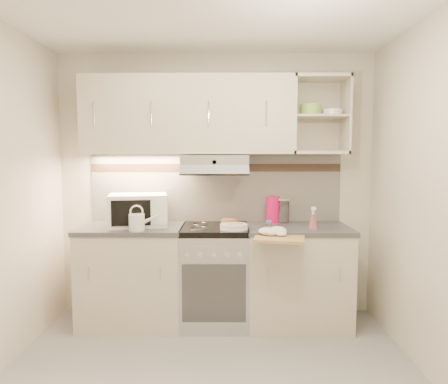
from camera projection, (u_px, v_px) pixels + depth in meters
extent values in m
cube|color=beige|center=(216.00, 185.00, 3.87)|extent=(3.00, 0.04, 2.50)
cube|color=beige|center=(187.00, 261.00, 1.08)|extent=(3.00, 0.04, 2.50)
cube|color=silver|center=(216.00, 188.00, 3.86)|extent=(2.40, 0.02, 0.64)
cube|color=#34241C|center=(216.00, 168.00, 3.84)|extent=(2.40, 0.01, 0.08)
cube|color=beige|center=(188.00, 116.00, 3.64)|extent=(1.90, 0.34, 0.70)
cube|color=beige|center=(319.00, 116.00, 3.63)|extent=(0.50, 0.34, 0.70)
cylinder|color=#80B646|center=(310.00, 110.00, 3.63)|extent=(0.19, 0.19, 0.10)
cylinder|color=white|center=(332.00, 112.00, 3.63)|extent=(0.18, 0.18, 0.06)
cube|color=#B7B7BC|center=(215.00, 162.00, 3.65)|extent=(0.60, 0.40, 0.12)
cube|color=beige|center=(133.00, 277.00, 3.65)|extent=(0.90, 0.60, 0.86)
cube|color=#47474C|center=(132.00, 228.00, 3.61)|extent=(0.92, 0.62, 0.04)
cube|color=beige|center=(297.00, 277.00, 3.64)|extent=(0.90, 0.60, 0.86)
cube|color=#47474C|center=(298.00, 229.00, 3.60)|extent=(0.92, 0.62, 0.04)
cube|color=#B7B7BC|center=(215.00, 278.00, 3.64)|extent=(0.60, 0.58, 0.85)
cube|color=black|center=(215.00, 229.00, 3.60)|extent=(0.60, 0.60, 0.05)
cube|color=white|center=(138.00, 210.00, 3.62)|extent=(0.57, 0.47, 0.29)
cube|color=black|center=(133.00, 213.00, 3.44)|extent=(0.33, 0.08, 0.22)
cylinder|color=silver|center=(137.00, 222.00, 3.38)|extent=(0.13, 0.13, 0.14)
cone|color=silver|center=(149.00, 220.00, 3.40)|extent=(0.18, 0.07, 0.11)
torus|color=silver|center=(136.00, 212.00, 3.37)|extent=(0.12, 0.04, 0.12)
cylinder|color=white|center=(234.00, 228.00, 3.45)|extent=(0.24, 0.24, 0.01)
cylinder|color=white|center=(234.00, 227.00, 3.45)|extent=(0.24, 0.24, 0.01)
cylinder|color=white|center=(234.00, 225.00, 3.45)|extent=(0.24, 0.24, 0.01)
cube|color=silver|center=(234.00, 224.00, 3.45)|extent=(0.16, 0.04, 0.01)
cylinder|color=#A06441|center=(229.00, 221.00, 3.75)|extent=(0.16, 0.16, 0.04)
cylinder|color=#DB0956|center=(273.00, 210.00, 3.79)|extent=(0.12, 0.12, 0.25)
cube|color=#DB0956|center=(280.00, 206.00, 3.78)|extent=(0.02, 0.03, 0.10)
cylinder|color=white|center=(283.00, 211.00, 3.79)|extent=(0.12, 0.12, 0.22)
cylinder|color=#B7B7BC|center=(283.00, 199.00, 3.78)|extent=(0.12, 0.12, 0.02)
cylinder|color=white|center=(269.00, 226.00, 3.45)|extent=(0.05, 0.05, 0.06)
cylinder|color=#2478B8|center=(269.00, 221.00, 3.45)|extent=(0.05, 0.05, 0.02)
cone|color=pink|center=(313.00, 221.00, 3.48)|extent=(0.08, 0.08, 0.13)
cube|color=#B4834E|center=(279.00, 238.00, 3.24)|extent=(0.46, 0.43, 0.02)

